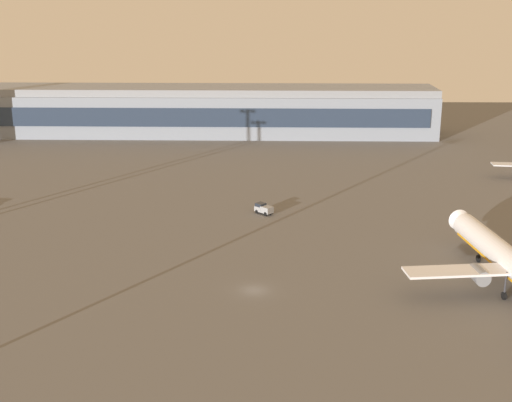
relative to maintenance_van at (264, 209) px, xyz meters
name	(u,v)px	position (x,y,z in m)	size (l,w,h in m)	color
ground_plane	(254,290)	(-1.00, -40.76, -1.18)	(416.00, 416.00, 0.00)	#605E5B
terminal_building	(186,111)	(-27.83, 89.90, 6.91)	(168.98, 22.40, 16.40)	gray
maintenance_van	(264,209)	(0.00, 0.00, 0.00)	(4.34, 4.28, 2.25)	gray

